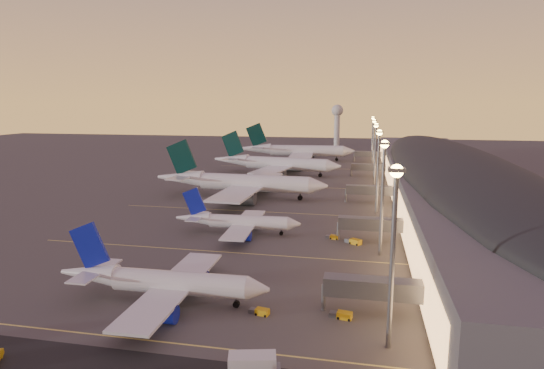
{
  "coord_description": "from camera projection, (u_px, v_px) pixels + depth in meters",
  "views": [
    {
      "loc": [
        31.79,
        -100.65,
        33.76
      ],
      "look_at": [
        2.0,
        45.0,
        7.0
      ],
      "focal_mm": 30.0,
      "sensor_mm": 36.0,
      "label": 1
    }
  ],
  "objects": [
    {
      "name": "ground",
      "position": [
        226.0,
        245.0,
        109.29
      ],
      "size": [
        700.0,
        700.0,
        0.0
      ],
      "primitive_type": "plane",
      "color": "#474542"
    },
    {
      "name": "airliner_narrow_south",
      "position": [
        162.0,
        282.0,
        77.84
      ],
      "size": [
        37.85,
        33.71,
        13.56
      ],
      "rotation": [
        0.0,
        0.0,
        0.02
      ],
      "color": "silver",
      "rests_on": "ground"
    },
    {
      "name": "airliner_narrow_north",
      "position": [
        238.0,
        222.0,
        118.86
      ],
      "size": [
        33.43,
        29.85,
        11.95
      ],
      "rotation": [
        0.0,
        0.0,
        0.05
      ],
      "color": "silver",
      "rests_on": "ground"
    },
    {
      "name": "airliner_wide_near",
      "position": [
        240.0,
        183.0,
        164.36
      ],
      "size": [
        64.46,
        58.68,
        20.64
      ],
      "rotation": [
        0.0,
        0.0,
        -0.04
      ],
      "color": "silver",
      "rests_on": "ground"
    },
    {
      "name": "airliner_wide_mid",
      "position": [
        275.0,
        163.0,
        216.77
      ],
      "size": [
        63.93,
        58.86,
        20.48
      ],
      "rotation": [
        0.0,
        0.0,
        -0.15
      ],
      "color": "silver",
      "rests_on": "ground"
    },
    {
      "name": "airliner_wide_far",
      "position": [
        296.0,
        151.0,
        270.31
      ],
      "size": [
        69.16,
        63.15,
        22.12
      ],
      "rotation": [
        0.0,
        0.0,
        0.07
      ],
      "color": "silver",
      "rests_on": "ground"
    },
    {
      "name": "terminal_building",
      "position": [
        448.0,
        172.0,
        165.42
      ],
      "size": [
        56.35,
        255.0,
        17.46
      ],
      "color": "#525257",
      "rests_on": "ground"
    },
    {
      "name": "light_masts",
      "position": [
        377.0,
        149.0,
        161.76
      ],
      "size": [
        2.2,
        217.2,
        25.9
      ],
      "color": "slate",
      "rests_on": "ground"
    },
    {
      "name": "radar_tower",
      "position": [
        337.0,
        118.0,
        354.15
      ],
      "size": [
        9.0,
        9.0,
        32.5
      ],
      "color": "silver",
      "rests_on": "ground"
    },
    {
      "name": "lane_markings",
      "position": [
        263.0,
        208.0,
        147.86
      ],
      "size": [
        90.0,
        180.36,
        0.0
      ],
      "color": "#D8C659",
      "rests_on": "ground"
    },
    {
      "name": "baggage_tug_a",
      "position": [
        260.0,
        312.0,
        73.53
      ],
      "size": [
        3.51,
        1.96,
        0.99
      ],
      "rotation": [
        0.0,
        0.0,
        -0.2
      ],
      "color": "gold",
      "rests_on": "ground"
    },
    {
      "name": "baggage_tug_b",
      "position": [
        342.0,
        315.0,
        72.22
      ],
      "size": [
        3.76,
        2.0,
        1.07
      ],
      "rotation": [
        0.0,
        0.0,
        -0.17
      ],
      "color": "gold",
      "rests_on": "ground"
    },
    {
      "name": "baggage_tug_c",
      "position": [
        333.0,
        237.0,
        114.39
      ],
      "size": [
        3.48,
        2.1,
        0.97
      ],
      "rotation": [
        0.0,
        0.0,
        -0.26
      ],
      "color": "gold",
      "rests_on": "ground"
    },
    {
      "name": "catering_truck_a",
      "position": [
        255.0,
        369.0,
        55.49
      ],
      "size": [
        6.78,
        3.83,
        3.59
      ],
      "rotation": [
        0.0,
        0.0,
        0.23
      ],
      "color": "silver",
      "rests_on": "ground"
    },
    {
      "name": "baggage_tug_d",
      "position": [
        354.0,
        241.0,
        110.37
      ],
      "size": [
        4.31,
        3.63,
        1.23
      ],
      "rotation": [
        0.0,
        0.0,
        -0.59
      ],
      "color": "gold",
      "rests_on": "ground"
    }
  ]
}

